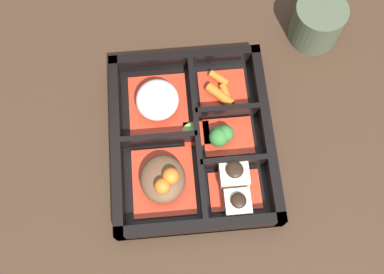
{
  "coord_description": "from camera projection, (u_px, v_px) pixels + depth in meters",
  "views": [
    {
      "loc": [
        -0.23,
        0.02,
        0.65
      ],
      "look_at": [
        0.0,
        0.0,
        0.03
      ],
      "focal_mm": 42.0,
      "sensor_mm": 36.0,
      "label": 1
    }
  ],
  "objects": [
    {
      "name": "ground_plane",
      "position": [
        192.0,
        143.0,
        0.68
      ],
      "size": [
        3.0,
        3.0,
        0.0
      ],
      "primitive_type": "plane",
      "color": "#382619"
    },
    {
      "name": "bento_base",
      "position": [
        192.0,
        142.0,
        0.68
      ],
      "size": [
        0.28,
        0.24,
        0.01
      ],
      "color": "black",
      "rests_on": "ground_plane"
    },
    {
      "name": "bento_rim",
      "position": [
        194.0,
        138.0,
        0.67
      ],
      "size": [
        0.28,
        0.24,
        0.04
      ],
      "color": "black",
      "rests_on": "ground_plane"
    },
    {
      "name": "bowl_stew",
      "position": [
        163.0,
        180.0,
        0.64
      ],
      "size": [
        0.1,
        0.09,
        0.05
      ],
      "color": "#B22D19",
      "rests_on": "bento_base"
    },
    {
      "name": "bowl_rice",
      "position": [
        158.0,
        101.0,
        0.68
      ],
      "size": [
        0.1,
        0.09,
        0.04
      ],
      "color": "#B22D19",
      "rests_on": "bento_base"
    },
    {
      "name": "bowl_tofu",
      "position": [
        235.0,
        186.0,
        0.64
      ],
      "size": [
        0.08,
        0.07,
        0.04
      ],
      "color": "#B22D19",
      "rests_on": "bento_base"
    },
    {
      "name": "bowl_greens",
      "position": [
        223.0,
        136.0,
        0.66
      ],
      "size": [
        0.06,
        0.07,
        0.03
      ],
      "color": "#B22D19",
      "rests_on": "bento_base"
    },
    {
      "name": "bowl_carrots",
      "position": [
        222.0,
        90.0,
        0.7
      ],
      "size": [
        0.07,
        0.07,
        0.02
      ],
      "color": "#B22D19",
      "rests_on": "bento_base"
    },
    {
      "name": "bowl_pickles",
      "position": [
        194.0,
        133.0,
        0.67
      ],
      "size": [
        0.04,
        0.04,
        0.01
      ],
      "color": "#B22D19",
      "rests_on": "bento_base"
    },
    {
      "name": "tea_cup",
      "position": [
        317.0,
        22.0,
        0.72
      ],
      "size": [
        0.08,
        0.08,
        0.07
      ],
      "color": "#424C38",
      "rests_on": "ground_plane"
    }
  ]
}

